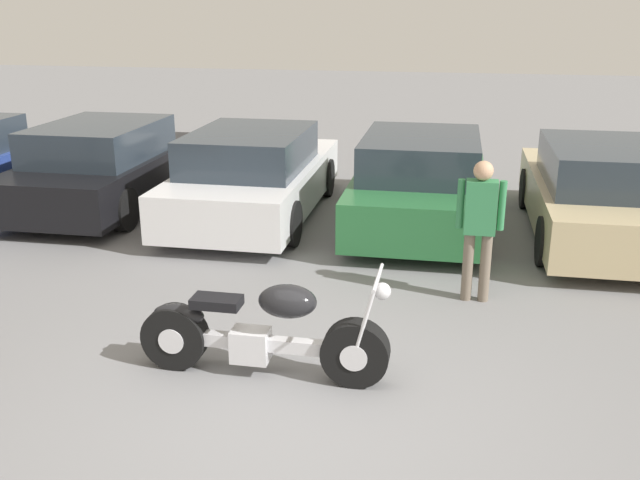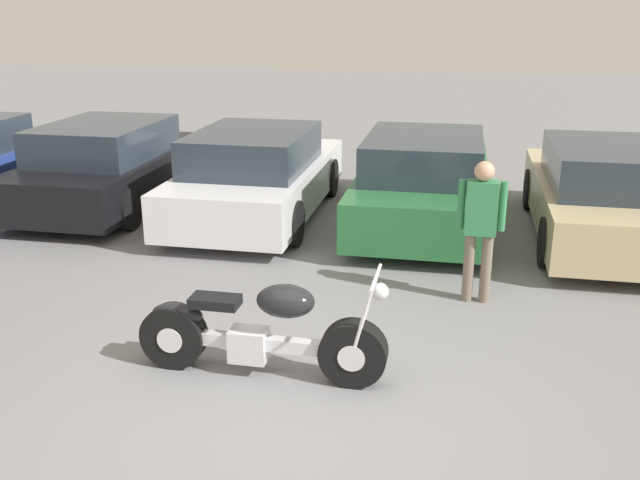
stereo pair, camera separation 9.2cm
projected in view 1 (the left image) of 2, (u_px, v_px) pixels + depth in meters
The scene contains 7 objects.
ground_plane at pixel (290, 411), 5.88m from camera, with size 60.00×60.00×0.00m, color slate.
motorcycle at pixel (261, 333), 6.34m from camera, with size 2.27×0.62×1.04m.
parked_car_black at pixel (108, 166), 11.67m from camera, with size 1.95×4.41×1.38m.
parked_car_white at pixel (254, 176), 11.01m from camera, with size 1.95×4.41×1.38m.
parked_car_green at pixel (420, 181), 10.66m from camera, with size 1.95×4.41×1.38m.
parked_car_champagne at pixel (603, 194), 9.98m from camera, with size 1.95×4.41×1.38m.
person_standing at pixel (480, 220), 7.78m from camera, with size 0.52×0.21×1.60m.
Camera 1 is at (1.19, -4.99, 3.22)m, focal length 40.00 mm.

